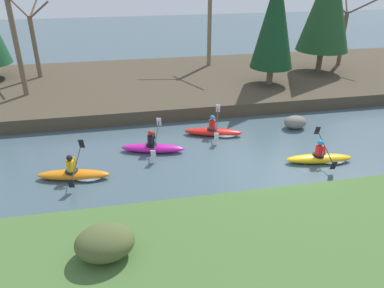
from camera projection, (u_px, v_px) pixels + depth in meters
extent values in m
plane|color=#425660|center=(267.00, 167.00, 14.94)|extent=(90.00, 90.00, 0.00)
cube|color=#476B33|center=(353.00, 269.00, 9.66)|extent=(44.00, 7.23, 0.57)
cube|color=#473D2D|center=(206.00, 81.00, 24.18)|extent=(44.00, 10.89, 0.69)
cylinder|color=brown|center=(270.00, 75.00, 22.38)|extent=(0.36, 0.36, 1.02)
cone|color=#143D1E|center=(275.00, 20.00, 20.95)|extent=(2.48, 2.48, 5.40)
cylinder|color=brown|center=(319.00, 61.00, 24.78)|extent=(0.36, 0.36, 1.41)
cone|color=#1E4723|center=(328.00, 2.00, 23.16)|extent=(3.32, 3.32, 5.88)
cylinder|color=brown|center=(17.00, 50.00, 19.65)|extent=(0.28, 0.28, 4.99)
cylinder|color=brown|center=(35.00, 47.00, 23.06)|extent=(0.28, 0.28, 3.74)
cylinder|color=brown|center=(18.00, 7.00, 22.39)|extent=(1.41, 1.21, 1.27)
cylinder|color=brown|center=(39.00, 10.00, 21.68)|extent=(1.48, 1.26, 1.12)
cylinder|color=brown|center=(35.00, 5.00, 22.69)|extent=(0.67, 1.59, 1.41)
cylinder|color=#7A664C|center=(209.00, 30.00, 25.45)|extent=(0.28, 0.28, 4.87)
cylinder|color=brown|center=(343.00, 39.00, 25.89)|extent=(0.28, 0.28, 3.60)
cylinder|color=brown|center=(336.00, 4.00, 25.26)|extent=(1.36, 1.17, 1.23)
cylinder|color=brown|center=(362.00, 7.00, 24.57)|extent=(1.43, 1.22, 1.09)
cylinder|color=brown|center=(346.00, 2.00, 25.55)|extent=(0.65, 1.53, 1.36)
ellipsoid|color=#4C562D|center=(105.00, 243.00, 9.53)|extent=(1.52, 1.27, 0.82)
ellipsoid|color=yellow|center=(319.00, 158.00, 15.22)|extent=(2.75, 0.92, 0.34)
cone|color=yellow|center=(348.00, 157.00, 15.30)|extent=(0.37, 0.24, 0.20)
cylinder|color=black|center=(318.00, 155.00, 15.15)|extent=(0.53, 0.53, 0.08)
cylinder|color=red|center=(319.00, 150.00, 15.04)|extent=(0.33, 0.33, 0.42)
sphere|color=#1E89D1|center=(320.00, 143.00, 14.89)|extent=(0.26, 0.26, 0.23)
cylinder|color=red|center=(320.00, 145.00, 15.22)|extent=(0.12, 0.23, 0.35)
cylinder|color=red|center=(324.00, 151.00, 14.79)|extent=(0.12, 0.23, 0.35)
cylinder|color=black|center=(325.00, 147.00, 15.00)|extent=(0.27, 1.90, 0.65)
cube|color=black|center=(317.00, 130.00, 15.71)|extent=(0.22, 0.18, 0.41)
cube|color=black|center=(334.00, 165.00, 14.29)|extent=(0.22, 0.18, 0.41)
ellipsoid|color=white|center=(332.00, 160.00, 15.29)|extent=(1.18, 0.83, 0.18)
ellipsoid|color=red|center=(213.00, 132.00, 17.55)|extent=(2.76, 1.34, 0.34)
cone|color=red|center=(240.00, 133.00, 17.44)|extent=(0.39, 0.29, 0.20)
cylinder|color=black|center=(212.00, 129.00, 17.49)|extent=(0.60, 0.60, 0.08)
cylinder|color=red|center=(212.00, 124.00, 17.38)|extent=(0.37, 0.37, 0.42)
sphere|color=#1E89D1|center=(212.00, 118.00, 17.23)|extent=(0.29, 0.29, 0.23)
cylinder|color=red|center=(215.00, 121.00, 17.54)|extent=(0.15, 0.24, 0.35)
cylinder|color=red|center=(214.00, 125.00, 17.11)|extent=(0.15, 0.24, 0.35)
cylinder|color=black|center=(217.00, 122.00, 17.30)|extent=(0.58, 1.85, 0.65)
cube|color=white|center=(218.00, 108.00, 18.01)|extent=(0.24, 0.21, 0.41)
cube|color=white|center=(216.00, 137.00, 16.59)|extent=(0.24, 0.21, 0.41)
ellipsoid|color=white|center=(225.00, 134.00, 17.54)|extent=(1.25, 0.98, 0.18)
ellipsoid|color=#C61999|center=(153.00, 148.00, 16.05)|extent=(2.76, 1.25, 0.34)
cone|color=#C61999|center=(181.00, 148.00, 15.98)|extent=(0.39, 0.28, 0.20)
cylinder|color=black|center=(151.00, 145.00, 15.99)|extent=(0.58, 0.58, 0.08)
cylinder|color=black|center=(151.00, 140.00, 15.88)|extent=(0.37, 0.37, 0.42)
sphere|color=red|center=(151.00, 133.00, 15.73)|extent=(0.28, 0.28, 0.23)
cylinder|color=black|center=(154.00, 136.00, 16.05)|extent=(0.14, 0.24, 0.35)
cylinder|color=black|center=(152.00, 141.00, 15.62)|extent=(0.14, 0.24, 0.35)
cylinder|color=black|center=(156.00, 137.00, 15.81)|extent=(0.51, 1.86, 0.65)
cube|color=white|center=(159.00, 122.00, 16.52)|extent=(0.23, 0.20, 0.41)
cube|color=white|center=(153.00, 154.00, 15.10)|extent=(0.23, 0.20, 0.41)
ellipsoid|color=orange|center=(74.00, 175.00, 14.08)|extent=(2.76, 1.06, 0.34)
cone|color=orange|center=(107.00, 174.00, 14.10)|extent=(0.38, 0.26, 0.20)
cylinder|color=black|center=(72.00, 171.00, 14.01)|extent=(0.56, 0.56, 0.08)
cylinder|color=yellow|center=(71.00, 166.00, 13.90)|extent=(0.35, 0.35, 0.42)
sphere|color=black|center=(69.00, 158.00, 13.75)|extent=(0.27, 0.27, 0.23)
cylinder|color=yellow|center=(75.00, 160.00, 14.08)|extent=(0.13, 0.24, 0.35)
cylinder|color=yellow|center=(71.00, 167.00, 13.65)|extent=(0.13, 0.24, 0.35)
cylinder|color=black|center=(76.00, 163.00, 13.85)|extent=(0.37, 1.89, 0.65)
cube|color=black|center=(81.00, 144.00, 14.56)|extent=(0.22, 0.19, 0.41)
cube|color=black|center=(71.00, 184.00, 13.13)|extent=(0.22, 0.19, 0.41)
ellipsoid|color=white|center=(88.00, 176.00, 14.12)|extent=(1.20, 0.88, 0.18)
ellipsoid|color=slate|center=(295.00, 122.00, 18.24)|extent=(1.11, 0.86, 0.62)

